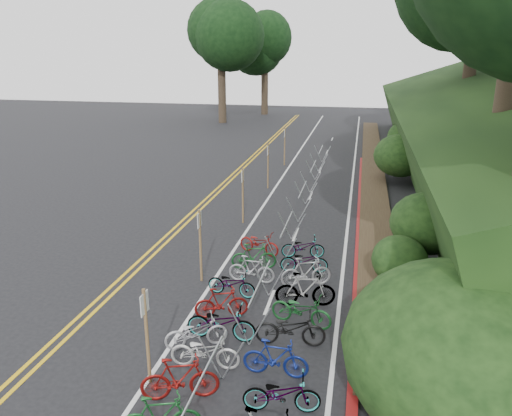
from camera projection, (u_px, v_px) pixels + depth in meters
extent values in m
plane|color=black|center=(115.00, 367.00, 12.15)|extent=(120.00, 120.00, 0.00)
cube|color=gold|center=(177.00, 226.00, 21.90)|extent=(0.12, 80.00, 0.01)
cube|color=gold|center=(183.00, 226.00, 21.84)|extent=(0.12, 80.00, 0.01)
cube|color=silver|center=(247.00, 231.00, 21.28)|extent=(0.12, 80.00, 0.01)
cube|color=silver|center=(346.00, 238.00, 20.45)|extent=(0.12, 80.00, 0.01)
cube|color=silver|center=(270.00, 302.00, 15.27)|extent=(0.10, 1.60, 0.01)
cube|color=silver|center=(296.00, 234.00, 20.86)|extent=(0.10, 1.60, 0.01)
cube|color=silver|center=(311.00, 195.00, 26.46)|extent=(0.10, 1.60, 0.01)
cube|color=silver|center=(320.00, 170.00, 32.05)|extent=(0.10, 1.60, 0.01)
cube|color=silver|center=(327.00, 152.00, 37.65)|extent=(0.10, 1.60, 0.01)
cube|color=silver|center=(332.00, 139.00, 43.24)|extent=(0.10, 1.60, 0.01)
cube|color=maroon|center=(359.00, 222.00, 22.20)|extent=(0.25, 28.00, 0.10)
cube|color=black|center=(500.00, 132.00, 29.16)|extent=(12.32, 44.00, 9.11)
cube|color=#382819|center=(373.00, 171.00, 31.38)|extent=(1.40, 44.00, 0.16)
ellipsoid|color=#284C19|center=(415.00, 300.00, 13.21)|extent=(2.00, 2.80, 1.60)
ellipsoid|color=#284C19|center=(427.00, 223.00, 17.56)|extent=(2.60, 3.64, 2.08)
ellipsoid|color=#284C19|center=(441.00, 173.00, 22.79)|extent=(2.20, 3.08, 1.76)
ellipsoid|color=#284C19|center=(400.00, 155.00, 28.79)|extent=(3.00, 4.20, 2.40)
ellipsoid|color=#284C19|center=(405.00, 136.00, 34.20)|extent=(2.40, 3.36, 1.92)
ellipsoid|color=#284C19|center=(420.00, 119.00, 37.46)|extent=(2.80, 3.92, 2.24)
ellipsoid|color=#284C19|center=(400.00, 260.00, 16.09)|extent=(1.80, 2.52, 1.44)
ellipsoid|color=#284C19|center=(447.00, 145.00, 26.18)|extent=(3.20, 4.48, 2.56)
ellipsoid|color=black|center=(465.00, 351.00, 10.67)|extent=(5.28, 6.16, 3.52)
cylinder|color=#2D2319|center=(508.00, 85.00, 19.33)|extent=(0.88, 0.88, 7.15)
cylinder|color=#2D2319|center=(470.00, 69.00, 33.94)|extent=(0.86, 0.86, 6.67)
cylinder|color=#2D2319|center=(485.00, 51.00, 40.55)|extent=(0.91, 0.91, 7.62)
cylinder|color=#2D2319|center=(222.00, 93.00, 52.15)|extent=(0.83, 0.83, 6.19)
ellipsoid|color=black|center=(221.00, 36.00, 50.45)|extent=(8.47, 8.47, 8.05)
cylinder|color=#2D2319|center=(265.00, 90.00, 59.10)|extent=(0.80, 0.80, 5.72)
ellipsoid|color=black|center=(265.00, 45.00, 57.56)|extent=(7.41, 7.41, 7.04)
cylinder|color=#9DA1A7|center=(202.00, 377.00, 10.08)|extent=(0.05, 3.01, 0.05)
cylinder|color=#9DA1A7|center=(210.00, 358.00, 11.61)|extent=(0.54, 0.04, 1.05)
cylinder|color=#9DA1A7|center=(233.00, 361.00, 11.50)|extent=(0.54, 0.04, 1.05)
cylinder|color=#9DA1A7|center=(260.00, 282.00, 14.01)|extent=(0.05, 3.00, 0.05)
cylinder|color=#9DA1A7|center=(239.00, 324.00, 12.93)|extent=(0.58, 0.04, 1.13)
cylinder|color=#9DA1A7|center=(260.00, 327.00, 12.82)|extent=(0.58, 0.04, 1.13)
cylinder|color=#9DA1A7|center=(260.00, 278.00, 15.54)|extent=(0.58, 0.04, 1.13)
cylinder|color=#9DA1A7|center=(278.00, 280.00, 15.43)|extent=(0.58, 0.04, 1.13)
cylinder|color=#9DA1A7|center=(287.00, 224.00, 18.67)|extent=(0.05, 3.00, 0.05)
cylinder|color=#9DA1A7|center=(272.00, 252.00, 17.59)|extent=(0.58, 0.04, 1.13)
cylinder|color=#9DA1A7|center=(288.00, 253.00, 17.48)|extent=(0.58, 0.04, 1.13)
cylinder|color=#9DA1A7|center=(285.00, 226.00, 20.20)|extent=(0.58, 0.04, 1.13)
cylinder|color=#9DA1A7|center=(298.00, 227.00, 20.09)|extent=(0.58, 0.04, 1.13)
cylinder|color=#9DA1A7|center=(302.00, 189.00, 23.33)|extent=(0.05, 3.00, 0.05)
cylinder|color=#9DA1A7|center=(292.00, 209.00, 22.26)|extent=(0.58, 0.04, 1.13)
cylinder|color=#9DA1A7|center=(305.00, 210.00, 22.15)|extent=(0.58, 0.04, 1.13)
cylinder|color=#9DA1A7|center=(300.00, 193.00, 24.87)|extent=(0.58, 0.04, 1.13)
cylinder|color=#9DA1A7|center=(311.00, 193.00, 24.76)|extent=(0.58, 0.04, 1.13)
cylinder|color=#9DA1A7|center=(313.00, 166.00, 28.00)|extent=(0.05, 3.00, 0.05)
cylinder|color=#9DA1A7|center=(305.00, 182.00, 26.92)|extent=(0.58, 0.04, 1.13)
cylinder|color=#9DA1A7|center=(315.00, 182.00, 26.81)|extent=(0.58, 0.04, 1.13)
cylinder|color=#9DA1A7|center=(310.00, 170.00, 29.53)|extent=(0.58, 0.04, 1.13)
cylinder|color=#9DA1A7|center=(320.00, 171.00, 29.42)|extent=(0.58, 0.04, 1.13)
cylinder|color=#9DA1A7|center=(321.00, 149.00, 32.66)|extent=(0.05, 3.00, 0.05)
cylinder|color=#9DA1A7|center=(314.00, 162.00, 31.58)|extent=(0.58, 0.04, 1.13)
cylinder|color=#9DA1A7|center=(323.00, 163.00, 31.47)|extent=(0.58, 0.04, 1.13)
cylinder|color=#9DA1A7|center=(318.00, 154.00, 34.19)|extent=(0.58, 0.04, 1.13)
cylinder|color=#9DA1A7|center=(326.00, 154.00, 34.08)|extent=(0.58, 0.04, 1.13)
cylinder|color=brown|center=(147.00, 337.00, 11.24)|extent=(0.08, 0.08, 2.39)
cube|color=silver|center=(144.00, 303.00, 10.98)|extent=(0.02, 0.40, 0.50)
cylinder|color=brown|center=(200.00, 246.00, 16.32)|extent=(0.08, 0.08, 2.50)
cube|color=silver|center=(199.00, 220.00, 16.04)|extent=(0.02, 0.40, 0.50)
cylinder|color=brown|center=(243.00, 196.00, 21.91)|extent=(0.08, 0.08, 2.50)
cube|color=silver|center=(243.00, 176.00, 21.64)|extent=(0.02, 0.40, 0.50)
cylinder|color=brown|center=(268.00, 166.00, 27.51)|extent=(0.08, 0.08, 2.50)
cube|color=silver|center=(268.00, 150.00, 27.23)|extent=(0.02, 0.40, 0.50)
cylinder|color=brown|center=(285.00, 147.00, 33.10)|extent=(0.08, 0.08, 2.50)
cube|color=silver|center=(285.00, 133.00, 32.83)|extent=(0.02, 0.40, 0.50)
imported|color=#9E9EA3|center=(196.00, 332.00, 12.85)|extent=(1.26, 1.72, 0.86)
imported|color=maroon|center=(180.00, 379.00, 10.88)|extent=(1.02, 1.80, 1.04)
imported|color=slate|center=(282.00, 393.00, 10.54)|extent=(0.82, 1.73, 0.87)
imported|color=beige|center=(205.00, 351.00, 12.00)|extent=(0.72, 1.75, 0.90)
imported|color=navy|center=(276.00, 358.00, 11.68)|extent=(0.48, 1.59, 0.95)
imported|color=slate|center=(221.00, 323.00, 13.17)|extent=(0.66, 1.88, 0.99)
imported|color=black|center=(290.00, 328.00, 12.92)|extent=(0.81, 1.89, 0.97)
imported|color=maroon|center=(221.00, 303.00, 14.26)|extent=(0.94, 1.61, 0.93)
imported|color=#144C1E|center=(301.00, 310.00, 13.87)|extent=(1.04, 1.88, 0.94)
imported|color=slate|center=(232.00, 283.00, 15.55)|extent=(0.79, 1.66, 0.84)
imported|color=slate|center=(305.00, 289.00, 14.89)|extent=(0.84, 1.87, 1.09)
imported|color=#9E9EA3|center=(252.00, 269.00, 16.44)|extent=(0.48, 1.57, 0.94)
imported|color=#9E9EA3|center=(306.00, 272.00, 16.16)|extent=(1.06, 1.73, 1.01)
imported|color=#144C1E|center=(254.00, 256.00, 17.45)|extent=(0.81, 1.64, 0.95)
imported|color=slate|center=(304.00, 261.00, 17.19)|extent=(0.76, 1.70, 0.86)
imported|color=maroon|center=(259.00, 243.00, 18.77)|extent=(1.11, 1.77, 0.88)
imported|color=slate|center=(303.00, 247.00, 18.42)|extent=(0.82, 1.66, 0.84)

